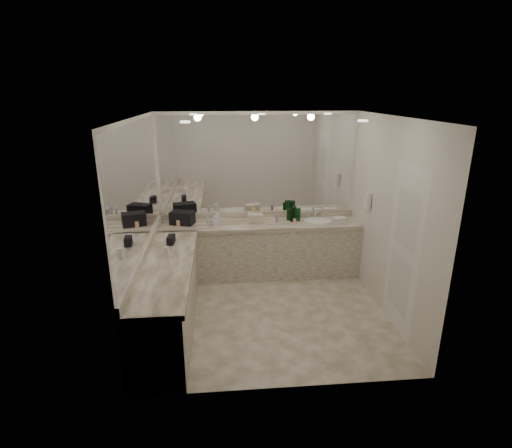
{
  "coord_description": "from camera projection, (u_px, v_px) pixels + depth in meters",
  "views": [
    {
      "loc": [
        -0.6,
        -4.81,
        2.89
      ],
      "look_at": [
        -0.13,
        0.4,
        1.14
      ],
      "focal_mm": 28.0,
      "sensor_mm": 36.0,
      "label": 1
    }
  ],
  "objects": [
    {
      "name": "amenity_bottle_3",
      "position": [
        189.0,
        223.0,
        6.22
      ],
      "size": [
        0.05,
        0.05,
        0.07
      ],
      "primitive_type": "cylinder",
      "color": "silver",
      "rests_on": "vanity_back_top"
    },
    {
      "name": "ceiling",
      "position": [
        270.0,
        117.0,
        4.69
      ],
      "size": [
        3.2,
        3.2,
        0.0
      ],
      "primitive_type": "plane",
      "color": "white",
      "rests_on": "floor"
    },
    {
      "name": "mirror_back",
      "position": [
        258.0,
        165.0,
        6.36
      ],
      "size": [
        3.12,
        0.01,
        1.55
      ],
      "primitive_type": "cube",
      "color": "white",
      "rests_on": "wall_back"
    },
    {
      "name": "amenity_bottle_5",
      "position": [
        248.0,
        222.0,
        6.28
      ],
      "size": [
        0.04,
        0.04,
        0.06
      ],
      "primitive_type": "cylinder",
      "color": "silver",
      "rests_on": "vanity_back_top"
    },
    {
      "name": "cream_cosmetic_case",
      "position": [
        255.0,
        219.0,
        6.33
      ],
      "size": [
        0.26,
        0.19,
        0.14
      ],
      "primitive_type": "cube",
      "rotation": [
        0.0,
        0.0,
        -0.2
      ],
      "color": "beige",
      "rests_on": "vanity_back_top"
    },
    {
      "name": "wall_back",
      "position": [
        258.0,
        194.0,
        6.52
      ],
      "size": [
        3.2,
        0.02,
        2.6
      ],
      "primitive_type": "cube",
      "color": "silver",
      "rests_on": "floor"
    },
    {
      "name": "faucet",
      "position": [
        315.0,
        213.0,
        6.62
      ],
      "size": [
        0.24,
        0.16,
        0.14
      ],
      "primitive_type": "cube",
      "color": "silver",
      "rests_on": "vanity_back_top"
    },
    {
      "name": "door",
      "position": [
        403.0,
        251.0,
        4.84
      ],
      "size": [
        0.02,
        0.82,
        2.1
      ],
      "primitive_type": "cube",
      "color": "white",
      "rests_on": "wall_right"
    },
    {
      "name": "vanity_back_top",
      "position": [
        260.0,
        224.0,
        6.36
      ],
      "size": [
        3.2,
        0.64,
        0.06
      ],
      "primitive_type": "cube",
      "color": "beige",
      "rests_on": "vanity_back_base"
    },
    {
      "name": "amenity_bottle_0",
      "position": [
        208.0,
        221.0,
        6.24
      ],
      "size": [
        0.04,
        0.04,
        0.13
      ],
      "primitive_type": "cylinder",
      "color": "silver",
      "rests_on": "vanity_back_top"
    },
    {
      "name": "vanity_left_top",
      "position": [
        166.0,
        266.0,
        4.84
      ],
      "size": [
        0.64,
        2.42,
        0.06
      ],
      "primitive_type": "cube",
      "color": "beige",
      "rests_on": "vanity_left_base"
    },
    {
      "name": "backsplash_back",
      "position": [
        258.0,
        214.0,
        6.61
      ],
      "size": [
        3.2,
        0.04,
        0.1
      ],
      "primitive_type": "cube",
      "color": "beige",
      "rests_on": "vanity_back_top"
    },
    {
      "name": "lotion_left",
      "position": [
        167.0,
        252.0,
        4.99
      ],
      "size": [
        0.06,
        0.06,
        0.15
      ],
      "primitive_type": "cylinder",
      "color": "white",
      "rests_on": "vanity_left_top"
    },
    {
      "name": "mirror_left",
      "position": [
        139.0,
        188.0,
        4.82
      ],
      "size": [
        0.01,
        2.92,
        1.55
      ],
      "primitive_type": "cube",
      "color": "white",
      "rests_on": "wall_left"
    },
    {
      "name": "hand_towel",
      "position": [
        339.0,
        219.0,
        6.49
      ],
      "size": [
        0.23,
        0.17,
        0.04
      ],
      "primitive_type": "cube",
      "rotation": [
        0.0,
        0.0,
        0.08
      ],
      "color": "white",
      "rests_on": "vanity_back_top"
    },
    {
      "name": "amenity_bottle_6",
      "position": [
        215.0,
        220.0,
        6.37
      ],
      "size": [
        0.06,
        0.06,
        0.07
      ],
      "primitive_type": "cylinder",
      "color": "silver",
      "rests_on": "vanity_back_top"
    },
    {
      "name": "vanity_left_base",
      "position": [
        168.0,
        299.0,
        4.98
      ],
      "size": [
        0.6,
        2.4,
        0.84
      ],
      "primitive_type": "cube",
      "color": "beige",
      "rests_on": "floor"
    },
    {
      "name": "soap_bottle_a",
      "position": [
        217.0,
        216.0,
        6.36
      ],
      "size": [
        0.1,
        0.1,
        0.2
      ],
      "primitive_type": "imported",
      "rotation": [
        0.0,
        0.0,
        -0.33
      ],
      "color": "beige",
      "rests_on": "vanity_back_top"
    },
    {
      "name": "floor",
      "position": [
        268.0,
        311.0,
        5.51
      ],
      "size": [
        3.2,
        3.2,
        0.0
      ],
      "primitive_type": "plane",
      "color": "beige",
      "rests_on": "ground"
    },
    {
      "name": "green_bottle_4",
      "position": [
        295.0,
        212.0,
        6.51
      ],
      "size": [
        0.06,
        0.06,
        0.22
      ],
      "primitive_type": "cylinder",
      "color": "#124A1B",
      "rests_on": "vanity_back_top"
    },
    {
      "name": "amenity_bottle_2",
      "position": [
        277.0,
        219.0,
        6.36
      ],
      "size": [
        0.05,
        0.05,
        0.12
      ],
      "primitive_type": "cylinder",
      "color": "#9966B2",
      "rests_on": "vanity_back_top"
    },
    {
      "name": "soap_bottle_c",
      "position": [
        255.0,
        217.0,
        6.39
      ],
      "size": [
        0.14,
        0.14,
        0.15
      ],
      "primitive_type": "imported",
      "rotation": [
        0.0,
        0.0,
        -0.15
      ],
      "color": "#D7CC70",
      "rests_on": "vanity_back_top"
    },
    {
      "name": "green_bottle_2",
      "position": [
        289.0,
        215.0,
        6.46
      ],
      "size": [
        0.07,
        0.07,
        0.18
      ],
      "primitive_type": "cylinder",
      "color": "#124A1B",
      "rests_on": "vanity_back_top"
    },
    {
      "name": "amenity_bottle_1",
      "position": [
        178.0,
        223.0,
        6.19
      ],
      "size": [
        0.07,
        0.07,
        0.09
      ],
      "primitive_type": "cylinder",
      "color": "#E0B28C",
      "rests_on": "vanity_back_top"
    },
    {
      "name": "wall_right",
      "position": [
        390.0,
        219.0,
        5.24
      ],
      "size": [
        0.02,
        3.0,
        2.6
      ],
      "primitive_type": "cube",
      "color": "silver",
      "rests_on": "floor"
    },
    {
      "name": "wall_phone",
      "position": [
        368.0,
        201.0,
        5.88
      ],
      "size": [
        0.06,
        0.1,
        0.24
      ],
      "primitive_type": "cube",
      "color": "white",
      "rests_on": "wall_right"
    },
    {
      "name": "black_bag_spill",
      "position": [
        171.0,
        240.0,
        5.46
      ],
      "size": [
        0.1,
        0.2,
        0.11
      ],
      "primitive_type": "cube",
      "rotation": [
        0.0,
        0.0,
        -0.08
      ],
      "color": "black",
      "rests_on": "vanity_left_top"
    },
    {
      "name": "amenity_bottle_4",
      "position": [
        295.0,
        221.0,
        6.33
      ],
      "size": [
        0.05,
        0.05,
        0.07
      ],
      "primitive_type": "cylinder",
      "color": "#E0B28C",
      "rests_on": "vanity_back_top"
    },
    {
      "name": "black_toiletry_bag",
      "position": [
        182.0,
        218.0,
        6.26
      ],
      "size": [
        0.41,
        0.32,
        0.2
      ],
      "primitive_type": "cube",
      "rotation": [
        0.0,
        0.0,
        -0.31
      ],
      "color": "black",
      "rests_on": "vanity_back_top"
    },
    {
      "name": "backsplash_left",
      "position": [
        145.0,
        252.0,
        5.08
      ],
      "size": [
        0.04,
        3.0,
        0.1
      ],
      "primitive_type": "cube",
      "color": "beige",
      "rests_on": "vanity_left_top"
    },
    {
      "name": "amenity_bottle_7",
      "position": [
        217.0,
        221.0,
        6.29
      ],
      "size": [
        0.04,
        0.04,
        0.09
      ],
      "primitive_type": "cylinder",
      "color": "#F2D84C",
      "rests_on": "vanity_back_top"
    },
    {
      "name": "green_bottle_1",
      "position": [
        294.0,
        214.0,
        6.45
      ],
      "size": [
        0.06,
        0.06,
        0.22
      ],
      "primitive_type": "cylinder",
      "color": "#124A1B",
      "rests_on": "vanity_back_top"
    },
    {
      "name": "wall_left",
      "position": [
        141.0,
        226.0,
        4.96
      ],
      "size": [
        0.02,
        3.0,
        2.6
      ],
      "primitive_type": "cube",
      "color": "silver",
      "rests_on": "floor"
    },
    {
      "name": "green_bottle_0",
      "position": [
        292.0,
        215.0,
        6.39
      ],
      "size": [
        0.07,
        0.07,
        0.2
      ],
      "primitive_type": "cylinder",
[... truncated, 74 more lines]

